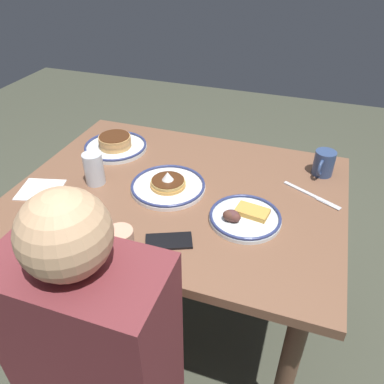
{
  "coord_description": "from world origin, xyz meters",
  "views": [
    {
      "loc": [
        -0.42,
        1.08,
        1.53
      ],
      "look_at": [
        -0.06,
        0.04,
        0.76
      ],
      "focal_mm": 35.62,
      "sensor_mm": 36.0,
      "label": 1
    }
  ],
  "objects_px": {
    "cell_phone": "(169,241)",
    "butter_knife": "(311,195)",
    "plate_near_main": "(115,145)",
    "drinking_glass": "(94,170)",
    "paper_napkin": "(40,190)",
    "plate_center_pancakes": "(168,185)",
    "fork_near": "(79,216)",
    "coffee_mug": "(324,163)",
    "seated_diner": "(101,374)",
    "plate_far_companion": "(244,217)"
  },
  "relations": [
    {
      "from": "plate_near_main",
      "to": "paper_napkin",
      "type": "height_order",
      "value": "plate_near_main"
    },
    {
      "from": "plate_far_companion",
      "to": "plate_near_main",
      "type": "bearing_deg",
      "value": -25.03
    },
    {
      "from": "paper_napkin",
      "to": "fork_near",
      "type": "xyz_separation_m",
      "value": [
        -0.22,
        0.09,
        0.0
      ]
    },
    {
      "from": "plate_near_main",
      "to": "plate_far_companion",
      "type": "distance_m",
      "value": 0.7
    },
    {
      "from": "seated_diner",
      "to": "cell_phone",
      "type": "bearing_deg",
      "value": -101.06
    },
    {
      "from": "fork_near",
      "to": "butter_knife",
      "type": "xyz_separation_m",
      "value": [
        -0.73,
        -0.38,
        -0.0
      ]
    },
    {
      "from": "paper_napkin",
      "to": "butter_knife",
      "type": "relative_size",
      "value": 0.71
    },
    {
      "from": "plate_near_main",
      "to": "cell_phone",
      "type": "height_order",
      "value": "plate_near_main"
    },
    {
      "from": "plate_center_pancakes",
      "to": "drinking_glass",
      "type": "relative_size",
      "value": 2.24
    },
    {
      "from": "plate_near_main",
      "to": "seated_diner",
      "type": "bearing_deg",
      "value": 114.27
    },
    {
      "from": "plate_near_main",
      "to": "coffee_mug",
      "type": "distance_m",
      "value": 0.87
    },
    {
      "from": "paper_napkin",
      "to": "butter_knife",
      "type": "distance_m",
      "value": 0.99
    },
    {
      "from": "drinking_glass",
      "to": "butter_knife",
      "type": "xyz_separation_m",
      "value": [
        -0.78,
        -0.18,
        -0.05
      ]
    },
    {
      "from": "plate_center_pancakes",
      "to": "drinking_glass",
      "type": "height_order",
      "value": "drinking_glass"
    },
    {
      "from": "plate_near_main",
      "to": "butter_knife",
      "type": "distance_m",
      "value": 0.84
    },
    {
      "from": "coffee_mug",
      "to": "paper_napkin",
      "type": "bearing_deg",
      "value": 24.9
    },
    {
      "from": "plate_center_pancakes",
      "to": "coffee_mug",
      "type": "relative_size",
      "value": 2.47
    },
    {
      "from": "plate_center_pancakes",
      "to": "fork_near",
      "type": "relative_size",
      "value": 1.36
    },
    {
      "from": "plate_near_main",
      "to": "drinking_glass",
      "type": "distance_m",
      "value": 0.27
    },
    {
      "from": "plate_center_pancakes",
      "to": "plate_far_companion",
      "type": "relative_size",
      "value": 1.16
    },
    {
      "from": "cell_phone",
      "to": "paper_napkin",
      "type": "height_order",
      "value": "cell_phone"
    },
    {
      "from": "plate_center_pancakes",
      "to": "coffee_mug",
      "type": "distance_m",
      "value": 0.61
    },
    {
      "from": "coffee_mug",
      "to": "seated_diner",
      "type": "height_order",
      "value": "seated_diner"
    },
    {
      "from": "plate_center_pancakes",
      "to": "butter_knife",
      "type": "relative_size",
      "value": 1.31
    },
    {
      "from": "plate_far_companion",
      "to": "coffee_mug",
      "type": "xyz_separation_m",
      "value": [
        -0.23,
        -0.38,
        0.04
      ]
    },
    {
      "from": "drinking_glass",
      "to": "butter_knife",
      "type": "relative_size",
      "value": 0.58
    },
    {
      "from": "paper_napkin",
      "to": "coffee_mug",
      "type": "bearing_deg",
      "value": -155.1
    },
    {
      "from": "plate_center_pancakes",
      "to": "seated_diner",
      "type": "bearing_deg",
      "value": 93.91
    },
    {
      "from": "seated_diner",
      "to": "butter_knife",
      "type": "bearing_deg",
      "value": -121.97
    },
    {
      "from": "drinking_glass",
      "to": "fork_near",
      "type": "bearing_deg",
      "value": 104.26
    },
    {
      "from": "paper_napkin",
      "to": "plate_center_pancakes",
      "type": "bearing_deg",
      "value": -159.92
    },
    {
      "from": "coffee_mug",
      "to": "fork_near",
      "type": "distance_m",
      "value": 0.93
    },
    {
      "from": "coffee_mug",
      "to": "seated_diner",
      "type": "bearing_deg",
      "value": 61.65
    },
    {
      "from": "plate_far_companion",
      "to": "fork_near",
      "type": "bearing_deg",
      "value": 16.85
    },
    {
      "from": "plate_near_main",
      "to": "plate_far_companion",
      "type": "height_order",
      "value": "plate_near_main"
    },
    {
      "from": "plate_far_companion",
      "to": "coffee_mug",
      "type": "distance_m",
      "value": 0.44
    },
    {
      "from": "fork_near",
      "to": "seated_diner",
      "type": "bearing_deg",
      "value": 125.97
    },
    {
      "from": "cell_phone",
      "to": "butter_knife",
      "type": "relative_size",
      "value": 0.68
    },
    {
      "from": "plate_near_main",
      "to": "seated_diner",
      "type": "xyz_separation_m",
      "value": [
        -0.37,
        0.82,
        -0.23
      ]
    },
    {
      "from": "plate_near_main",
      "to": "coffee_mug",
      "type": "bearing_deg",
      "value": -174.5
    },
    {
      "from": "plate_center_pancakes",
      "to": "butter_knife",
      "type": "distance_m",
      "value": 0.52
    },
    {
      "from": "drinking_glass",
      "to": "seated_diner",
      "type": "bearing_deg",
      "value": 119.23
    },
    {
      "from": "plate_near_main",
      "to": "drinking_glass",
      "type": "relative_size",
      "value": 2.19
    },
    {
      "from": "fork_near",
      "to": "butter_knife",
      "type": "height_order",
      "value": "same"
    },
    {
      "from": "plate_near_main",
      "to": "paper_napkin",
      "type": "distance_m",
      "value": 0.39
    },
    {
      "from": "coffee_mug",
      "to": "seated_diner",
      "type": "relative_size",
      "value": 0.1
    },
    {
      "from": "plate_near_main",
      "to": "seated_diner",
      "type": "relative_size",
      "value": 0.24
    },
    {
      "from": "plate_near_main",
      "to": "plate_center_pancakes",
      "type": "bearing_deg",
      "value": 147.79
    },
    {
      "from": "fork_near",
      "to": "coffee_mug",
      "type": "bearing_deg",
      "value": -144.44
    },
    {
      "from": "plate_far_companion",
      "to": "drinking_glass",
      "type": "height_order",
      "value": "drinking_glass"
    }
  ]
}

